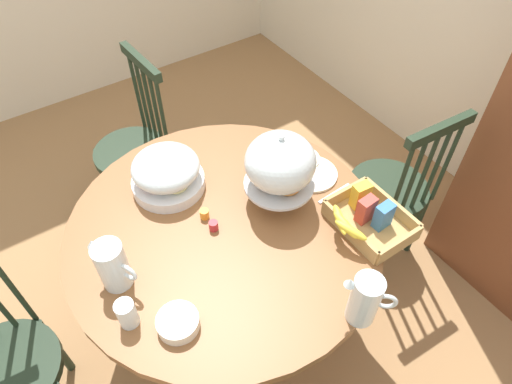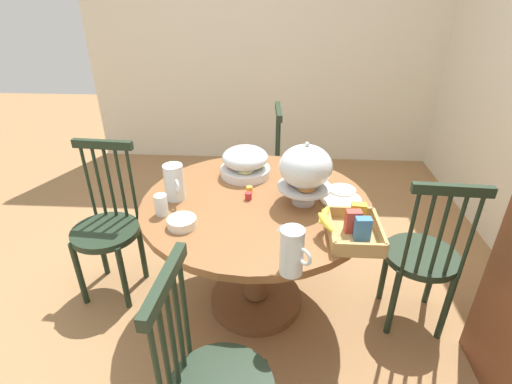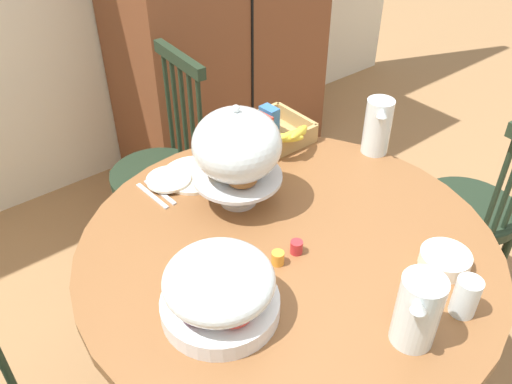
% 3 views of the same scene
% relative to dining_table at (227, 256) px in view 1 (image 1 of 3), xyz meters
% --- Properties ---
extents(ground_plane, '(10.00, 10.00, 0.00)m').
position_rel_dining_table_xyz_m(ground_plane, '(0.13, -0.07, -0.53)').
color(ground_plane, '#997047').
extents(dining_table, '(1.23, 1.23, 0.74)m').
position_rel_dining_table_xyz_m(dining_table, '(0.00, 0.00, 0.00)').
color(dining_table, brown).
rests_on(dining_table, ground_plane).
extents(windsor_chair_near_window, '(0.40, 0.40, 0.97)m').
position_rel_dining_table_xyz_m(windsor_chair_near_window, '(-0.09, -0.91, -0.08)').
color(windsor_chair_near_window, '#1E2D1E').
rests_on(windsor_chair_near_window, ground_plane).
extents(windsor_chair_facing_door, '(0.40, 0.40, 0.97)m').
position_rel_dining_table_xyz_m(windsor_chair_facing_door, '(0.08, 0.91, -0.08)').
color(windsor_chair_facing_door, '#1E2D1E').
rests_on(windsor_chair_facing_door, ground_plane).
extents(windsor_chair_far_side, '(0.40, 0.40, 0.97)m').
position_rel_dining_table_xyz_m(windsor_chair_far_side, '(-0.92, -0.03, -0.08)').
color(windsor_chair_far_side, '#1E2D1E').
rests_on(windsor_chair_far_side, ground_plane).
extents(pastry_stand_with_dome, '(0.28, 0.28, 0.34)m').
position_rel_dining_table_xyz_m(pastry_stand_with_dome, '(0.01, 0.25, 0.40)').
color(pastry_stand_with_dome, silver).
rests_on(pastry_stand_with_dome, dining_table).
extents(fruit_platter_covered, '(0.30, 0.30, 0.18)m').
position_rel_dining_table_xyz_m(fruit_platter_covered, '(-0.30, -0.08, 0.29)').
color(fruit_platter_covered, silver).
rests_on(fruit_platter_covered, dining_table).
extents(orange_juice_pitcher, '(0.18, 0.11, 0.20)m').
position_rel_dining_table_xyz_m(orange_juice_pitcher, '(0.01, -0.43, 0.30)').
color(orange_juice_pitcher, silver).
rests_on(orange_juice_pitcher, dining_table).
extents(milk_pitcher, '(0.14, 0.14, 0.21)m').
position_rel_dining_table_xyz_m(milk_pitcher, '(0.58, 0.18, 0.30)').
color(milk_pitcher, silver).
rests_on(milk_pitcher, dining_table).
extents(cereal_basket, '(0.32, 0.30, 0.12)m').
position_rel_dining_table_xyz_m(cereal_basket, '(0.30, 0.46, 0.25)').
color(cereal_basket, tan).
rests_on(cereal_basket, dining_table).
extents(china_plate_large, '(0.22, 0.22, 0.01)m').
position_rel_dining_table_xyz_m(china_plate_large, '(-0.03, 0.46, 0.21)').
color(china_plate_large, white).
rests_on(china_plate_large, dining_table).
extents(china_plate_small, '(0.15, 0.15, 0.01)m').
position_rel_dining_table_xyz_m(china_plate_small, '(-0.11, 0.47, 0.22)').
color(china_plate_small, white).
rests_on(china_plate_small, china_plate_large).
extents(cereal_bowl, '(0.14, 0.14, 0.04)m').
position_rel_dining_table_xyz_m(cereal_bowl, '(0.27, -0.34, 0.23)').
color(cereal_bowl, white).
rests_on(cereal_bowl, dining_table).
extents(drinking_glass, '(0.06, 0.06, 0.11)m').
position_rel_dining_table_xyz_m(drinking_glass, '(0.17, -0.46, 0.26)').
color(drinking_glass, silver).
rests_on(drinking_glass, dining_table).
extents(jam_jar_strawberry, '(0.04, 0.04, 0.04)m').
position_rel_dining_table_xyz_m(jam_jar_strawberry, '(-0.01, -0.04, 0.23)').
color(jam_jar_strawberry, '#B7282D').
rests_on(jam_jar_strawberry, dining_table).
extents(jam_jar_apricot, '(0.04, 0.04, 0.04)m').
position_rel_dining_table_xyz_m(jam_jar_apricot, '(-0.08, -0.04, 0.23)').
color(jam_jar_apricot, orange).
rests_on(jam_jar_apricot, dining_table).
extents(table_knife, '(0.02, 0.17, 0.01)m').
position_rel_dining_table_xyz_m(table_knife, '(-0.17, 0.45, 0.21)').
color(table_knife, silver).
rests_on(table_knife, dining_table).
extents(dinner_fork, '(0.02, 0.17, 0.01)m').
position_rel_dining_table_xyz_m(dinner_fork, '(-0.20, 0.45, 0.21)').
color(dinner_fork, silver).
rests_on(dinner_fork, dining_table).
extents(soup_spoon, '(0.02, 0.17, 0.01)m').
position_rel_dining_table_xyz_m(soup_spoon, '(0.11, 0.46, 0.21)').
color(soup_spoon, silver).
rests_on(soup_spoon, dining_table).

